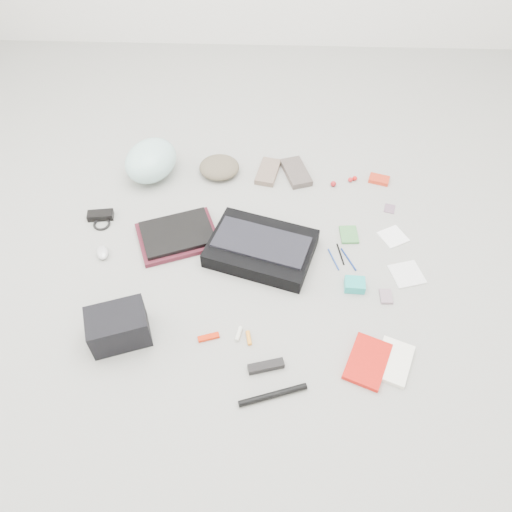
{
  "coord_description": "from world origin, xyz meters",
  "views": [
    {
      "loc": [
        0.05,
        -1.42,
        1.75
      ],
      "look_at": [
        0.0,
        0.0,
        0.05
      ],
      "focal_mm": 35.0,
      "sensor_mm": 36.0,
      "label": 1
    }
  ],
  "objects_px": {
    "laptop": "(177,233)",
    "book_red": "(368,361)",
    "bike_helmet": "(151,160)",
    "messenger_bag": "(261,248)",
    "camera_bag": "(118,327)",
    "accordion_wallet": "(355,285)"
  },
  "relations": [
    {
      "from": "messenger_bag",
      "to": "accordion_wallet",
      "type": "bearing_deg",
      "value": -6.34
    },
    {
      "from": "camera_bag",
      "to": "bike_helmet",
      "type": "bearing_deg",
      "value": 73.14
    },
    {
      "from": "messenger_bag",
      "to": "bike_helmet",
      "type": "relative_size",
      "value": 1.48
    },
    {
      "from": "camera_bag",
      "to": "book_red",
      "type": "distance_m",
      "value": 0.98
    },
    {
      "from": "laptop",
      "to": "book_red",
      "type": "relative_size",
      "value": 1.5
    },
    {
      "from": "bike_helmet",
      "to": "messenger_bag",
      "type": "bearing_deg",
      "value": -21.87
    },
    {
      "from": "messenger_bag",
      "to": "bike_helmet",
      "type": "distance_m",
      "value": 0.79
    },
    {
      "from": "laptop",
      "to": "book_red",
      "type": "xyz_separation_m",
      "value": [
        0.82,
        -0.62,
        -0.02
      ]
    },
    {
      "from": "bike_helmet",
      "to": "camera_bag",
      "type": "bearing_deg",
      "value": -67.37
    },
    {
      "from": "messenger_bag",
      "to": "camera_bag",
      "type": "distance_m",
      "value": 0.71
    },
    {
      "from": "laptop",
      "to": "accordion_wallet",
      "type": "bearing_deg",
      "value": -38.82
    },
    {
      "from": "bike_helmet",
      "to": "book_red",
      "type": "distance_m",
      "value": 1.48
    },
    {
      "from": "camera_bag",
      "to": "book_red",
      "type": "bearing_deg",
      "value": -23.93
    },
    {
      "from": "laptop",
      "to": "camera_bag",
      "type": "distance_m",
      "value": 0.56
    },
    {
      "from": "camera_bag",
      "to": "laptop",
      "type": "bearing_deg",
      "value": 55.16
    },
    {
      "from": "bike_helmet",
      "to": "book_red",
      "type": "xyz_separation_m",
      "value": [
        1.02,
        -1.07,
        -0.08
      ]
    },
    {
      "from": "book_red",
      "to": "accordion_wallet",
      "type": "bearing_deg",
      "value": 115.43
    },
    {
      "from": "messenger_bag",
      "to": "camera_bag",
      "type": "relative_size",
      "value": 2.01
    },
    {
      "from": "messenger_bag",
      "to": "accordion_wallet",
      "type": "distance_m",
      "value": 0.45
    },
    {
      "from": "laptop",
      "to": "camera_bag",
      "type": "relative_size",
      "value": 1.41
    },
    {
      "from": "bike_helmet",
      "to": "accordion_wallet",
      "type": "height_order",
      "value": "bike_helmet"
    },
    {
      "from": "messenger_bag",
      "to": "camera_bag",
      "type": "height_order",
      "value": "camera_bag"
    }
  ]
}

